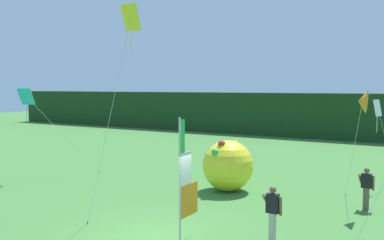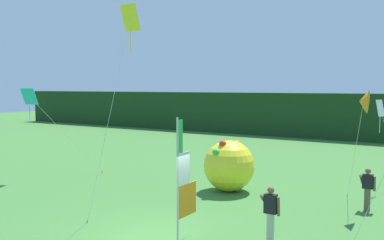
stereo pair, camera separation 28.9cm
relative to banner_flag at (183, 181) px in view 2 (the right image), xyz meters
name	(u,v)px [view 2 (the right image)]	position (x,y,z in m)	size (l,w,h in m)	color
ground_plane	(158,237)	(-0.72, -0.29, -1.74)	(120.00, 120.00, 0.00)	#3D7533
distant_treeline	(356,117)	(-0.72, 27.55, 0.23)	(80.00, 2.40, 3.94)	#193819
banner_flag	(183,181)	(0.00, 0.00, 0.00)	(0.06, 1.03, 3.63)	#B7B7BC
person_near_banner	(271,213)	(2.32, 1.01, -0.85)	(0.55, 0.48, 1.67)	#B7B2A3
person_mid_field	(368,188)	(4.04, 6.03, -0.91)	(0.55, 0.48, 1.56)	brown
inflatable_balloon	(229,166)	(-1.57, 5.97, -0.63)	(2.20, 2.20, 2.25)	yellow
kite_orange_delta_0	(364,102)	(3.85, 5.86, 2.22)	(1.09, 2.36, 4.40)	brown
kite_yellow_diamond_2	(128,28)	(-2.54, 0.60, 4.69)	(1.38, 1.23, 7.19)	brown
kite_cyan_diamond_5	(32,100)	(-10.78, 3.07, 2.14)	(2.30, 3.33, 4.44)	brown
kite_white_diamond_6	(381,112)	(3.87, 9.70, 1.66)	(0.95, 1.70, 3.94)	brown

